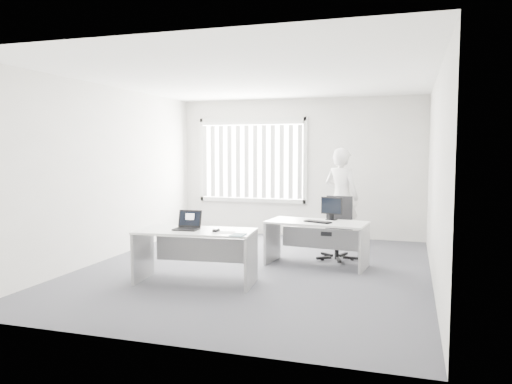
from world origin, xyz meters
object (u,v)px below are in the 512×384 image
(person, at_px, (341,198))
(office_chair, at_px, (337,240))
(laptop, at_px, (186,221))
(monitor, at_px, (332,209))
(desk_far, at_px, (317,234))
(desk_near, at_px, (196,245))

(person, bearing_deg, office_chair, 116.73)
(laptop, bearing_deg, person, 58.12)
(person, distance_m, laptop, 3.44)
(person, bearing_deg, monitor, 113.48)
(desk_far, relative_size, person, 0.87)
(office_chair, relative_size, laptop, 3.13)
(desk_far, distance_m, office_chair, 0.65)
(person, relative_size, laptop, 5.57)
(desk_far, xyz_separation_m, monitor, (0.19, 0.23, 0.37))
(desk_far, bearing_deg, office_chair, 73.68)
(desk_near, bearing_deg, desk_far, 41.08)
(person, xyz_separation_m, monitor, (0.02, -1.31, -0.04))
(desk_near, relative_size, person, 0.90)
(desk_near, height_order, person, person)
(desk_near, distance_m, laptop, 0.35)
(laptop, xyz_separation_m, monitor, (1.68, 1.71, 0.02))
(person, relative_size, monitor, 5.09)
(desk_near, relative_size, office_chair, 1.60)
(desk_far, relative_size, monitor, 4.41)
(desk_near, height_order, desk_far, desk_near)
(laptop, bearing_deg, desk_far, 41.66)
(desk_far, relative_size, laptop, 4.82)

